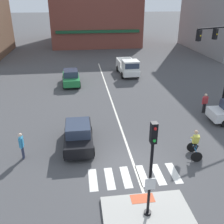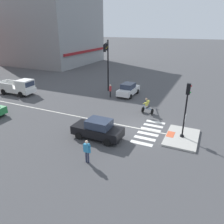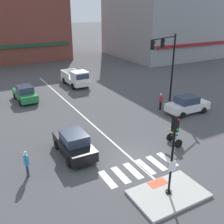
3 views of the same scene
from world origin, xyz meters
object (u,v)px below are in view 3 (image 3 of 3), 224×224
traffic_light_mast (167,58)px  pedestrian_at_curb_left (26,162)px  car_green_westbound_distant (25,93)px  pedestrian_waiting_far_side (161,100)px  pickup_truck_white_eastbound_distant (76,78)px  car_black_westbound_near (74,144)px  cyclist (174,133)px  signal_pole (173,148)px  car_white_cross_right (187,105)px

traffic_light_mast → pedestrian_at_curb_left: bearing=-158.5°
car_green_westbound_distant → pedestrian_waiting_far_side: (10.86, -8.82, 0.17)m
pickup_truck_white_eastbound_distant → pedestrian_at_curb_left: pickup_truck_white_eastbound_distant is taller
traffic_light_mast → pedestrian_waiting_far_side: 4.09m
car_green_westbound_distant → pedestrian_waiting_far_side: bearing=-39.1°
car_black_westbound_near → pickup_truck_white_eastbound_distant: pickup_truck_white_eastbound_distant is taller
car_black_westbound_near → cyclist: 7.11m
signal_pole → pickup_truck_white_eastbound_distant: bearing=81.4°
car_green_westbound_distant → cyclist: size_ratio=2.49×
car_black_westbound_near → cyclist: size_ratio=2.44×
signal_pole → cyclist: signal_pole is taller
car_green_westbound_distant → signal_pole: bearing=-79.4°
signal_pole → pedestrian_at_curb_left: size_ratio=2.65×
car_green_westbound_distant → pedestrian_waiting_far_side: size_ratio=2.50×
car_white_cross_right → pedestrian_waiting_far_side: pedestrian_waiting_far_side is taller
car_black_westbound_near → car_green_westbound_distant: (-0.64, 12.59, 0.00)m
pickup_truck_white_eastbound_distant → pedestrian_at_curb_left: 18.68m
pedestrian_at_curb_left → traffic_light_mast: bearing=21.5°
car_black_westbound_near → cyclist: cyclist is taller
signal_pole → pickup_truck_white_eastbound_distant: signal_pole is taller
signal_pole → traffic_light_mast: bearing=52.0°
pedestrian_waiting_far_side → traffic_light_mast: bearing=39.7°
signal_pole → pickup_truck_white_eastbound_distant: (3.22, 21.41, -1.84)m
cyclist → pedestrian_at_curb_left: bearing=173.6°
pedestrian_at_curb_left → pedestrian_waiting_far_side: same height
pickup_truck_white_eastbound_distant → pedestrian_waiting_far_side: (4.12, -11.42, 0.00)m
signal_pole → car_black_westbound_near: (-2.88, 6.22, -2.01)m
car_white_cross_right → cyclist: size_ratio=2.46×
car_green_westbound_distant → cyclist: 16.46m
car_white_cross_right → cyclist: 6.50m
car_black_westbound_near → car_green_westbound_distant: same height
car_black_westbound_near → car_green_westbound_distant: 12.61m
signal_pole → car_white_cross_right: bearing=42.2°
cyclist → pedestrian_at_curb_left: cyclist is taller
car_green_westbound_distant → cyclist: (7.44, -14.68, 0.06)m
car_green_westbound_distant → pedestrian_at_curb_left: 13.81m
car_white_cross_right → pedestrian_at_curb_left: bearing=-169.1°
car_white_cross_right → cyclist: (-5.08, -4.04, 0.06)m
signal_pole → car_white_cross_right: (9.01, 8.17, -2.01)m
traffic_light_mast → pedestrian_at_curb_left: (-14.79, -5.82, -3.72)m
car_white_cross_right → pickup_truck_white_eastbound_distant: bearing=113.6°
car_black_westbound_near → signal_pole: bearing=-65.2°
car_black_westbound_near → car_green_westbound_distant: size_ratio=0.98×
car_green_westbound_distant → car_black_westbound_near: bearing=-87.1°
car_black_westbound_near → pedestrian_waiting_far_side: (10.22, 3.77, 0.17)m
car_white_cross_right → car_green_westbound_distant: same height
car_black_westbound_near → pickup_truck_white_eastbound_distant: (6.10, 15.19, 0.17)m
pickup_truck_white_eastbound_distant → cyclist: bearing=-87.7°
pickup_truck_white_eastbound_distant → cyclist: pickup_truck_white_eastbound_distant is taller
traffic_light_mast → car_green_westbound_distant: size_ratio=1.64×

